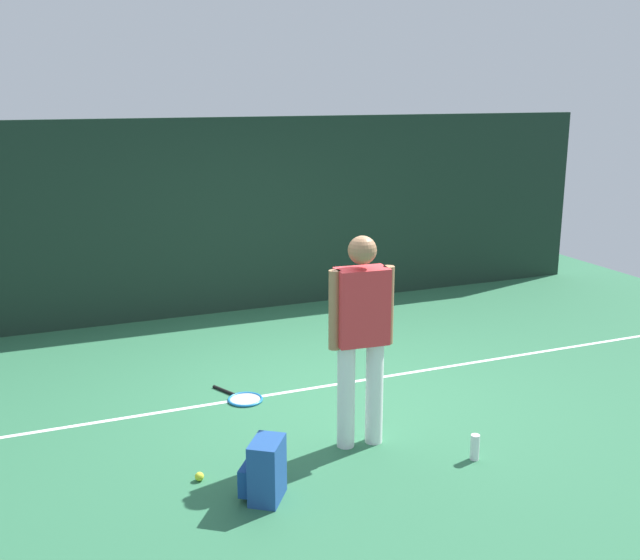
# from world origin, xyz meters

# --- Properties ---
(ground_plane) EXTENTS (12.00, 12.00, 0.00)m
(ground_plane) POSITION_xyz_m (0.00, 0.00, 0.00)
(ground_plane) COLOR #2D6B47
(back_fence) EXTENTS (10.00, 0.10, 2.44)m
(back_fence) POSITION_xyz_m (0.00, 3.00, 1.22)
(back_fence) COLOR #192D23
(back_fence) RESTS_ON ground
(court_line) EXTENTS (9.00, 0.05, 0.00)m
(court_line) POSITION_xyz_m (0.00, 0.19, 0.00)
(court_line) COLOR white
(court_line) RESTS_ON ground
(tennis_player) EXTENTS (0.53, 0.25, 1.70)m
(tennis_player) POSITION_xyz_m (-0.24, -1.02, 0.97)
(tennis_player) COLOR white
(tennis_player) RESTS_ON ground
(tennis_racket) EXTENTS (0.43, 0.63, 0.03)m
(tennis_racket) POSITION_xyz_m (-0.85, 0.18, 0.01)
(tennis_racket) COLOR black
(tennis_racket) RESTS_ON ground
(backpack) EXTENTS (0.38, 0.37, 0.44)m
(backpack) POSITION_xyz_m (-1.20, -1.52, 0.21)
(backpack) COLOR #1E478C
(backpack) RESTS_ON ground
(tennis_ball_near_player) EXTENTS (0.07, 0.07, 0.07)m
(tennis_ball_near_player) POSITION_xyz_m (-1.57, -1.11, 0.03)
(tennis_ball_near_player) COLOR #CCE033
(tennis_ball_near_player) RESTS_ON ground
(water_bottle) EXTENTS (0.07, 0.07, 0.20)m
(water_bottle) POSITION_xyz_m (0.47, -1.59, 0.10)
(water_bottle) COLOR white
(water_bottle) RESTS_ON ground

